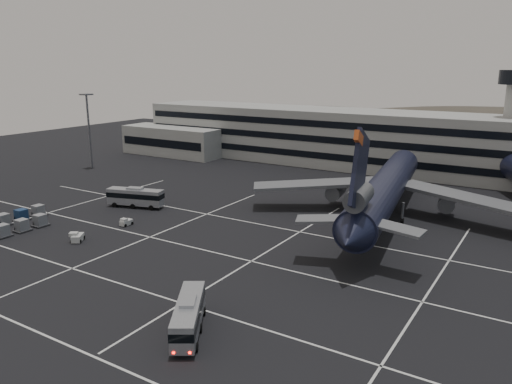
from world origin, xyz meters
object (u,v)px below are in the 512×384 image
(trijet_main, at_px, (385,189))
(uld_cluster, at_px, (7,223))
(tug_a, at_px, (126,222))
(bus_far, at_px, (135,196))
(bus_near, at_px, (189,314))

(trijet_main, distance_m, uld_cluster, 60.51)
(trijet_main, distance_m, tug_a, 42.41)
(trijet_main, relative_size, uld_cluster, 3.84)
(bus_far, relative_size, tug_a, 5.37)
(tug_a, bearing_deg, bus_far, 126.87)
(trijet_main, bearing_deg, bus_far, -167.15)
(trijet_main, height_order, bus_near, trijet_main)
(tug_a, bearing_deg, bus_near, -34.36)
(tug_a, height_order, uld_cluster, uld_cluster)
(trijet_main, xyz_separation_m, bus_far, (-40.50, -16.20, -3.24))
(bus_far, bearing_deg, bus_near, -145.51)
(trijet_main, bearing_deg, tug_a, -152.89)
(trijet_main, xyz_separation_m, tug_a, (-34.07, -24.81, -4.69))
(trijet_main, height_order, tug_a, trijet_main)
(uld_cluster, bearing_deg, bus_near, -11.86)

